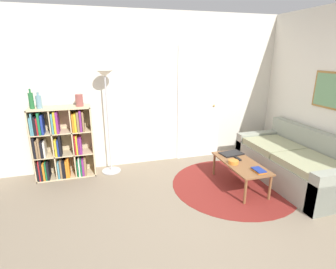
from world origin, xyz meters
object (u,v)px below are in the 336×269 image
(bookshelf, at_px, (61,144))
(bottle_middle, at_px, (39,102))
(floor_lamp, at_px, (106,96))
(laptop, at_px, (231,153))
(vase_on_shelf, at_px, (79,100))
(coffee_table, at_px, (240,165))
(bottle_left, at_px, (31,101))
(bowl, at_px, (233,162))
(couch, at_px, (296,164))

(bookshelf, bearing_deg, bottle_middle, -178.37)
(floor_lamp, distance_m, laptop, 2.18)
(floor_lamp, relative_size, laptop, 4.46)
(laptop, relative_size, vase_on_shelf, 2.04)
(coffee_table, xyz_separation_m, laptop, (0.04, 0.33, 0.05))
(coffee_table, height_order, bottle_middle, bottle_middle)
(bottle_middle, bearing_deg, vase_on_shelf, 1.11)
(vase_on_shelf, bearing_deg, bottle_left, -179.42)
(bookshelf, bearing_deg, floor_lamp, -3.15)
(bowl, bearing_deg, bottle_left, 157.91)
(couch, relative_size, coffee_table, 1.83)
(floor_lamp, relative_size, vase_on_shelf, 9.09)
(couch, distance_m, bottle_left, 4.12)
(bowl, xyz_separation_m, bottle_left, (-2.76, 1.12, 0.85))
(couch, relative_size, bottle_middle, 7.70)
(bowl, height_order, bottle_middle, bottle_middle)
(bottle_middle, bearing_deg, bottle_left, 177.56)
(floor_lamp, xyz_separation_m, bottle_middle, (-0.98, 0.03, -0.05))
(floor_lamp, relative_size, bottle_middle, 7.01)
(floor_lamp, relative_size, coffee_table, 1.67)
(floor_lamp, bearing_deg, bottle_middle, 177.99)
(coffee_table, bearing_deg, couch, -4.77)
(floor_lamp, bearing_deg, couch, -22.63)
(bookshelf, distance_m, bowl, 2.68)
(bowl, distance_m, vase_on_shelf, 2.52)
(bottle_left, xyz_separation_m, vase_on_shelf, (0.67, 0.01, -0.03))
(laptop, xyz_separation_m, bowl, (-0.17, -0.35, 0.02))
(bottle_left, height_order, bottle_middle, bottle_left)
(floor_lamp, xyz_separation_m, bottle_left, (-1.08, 0.04, -0.03))
(coffee_table, bearing_deg, vase_on_shelf, 153.39)
(couch, distance_m, vase_on_shelf, 3.51)
(bottle_left, bearing_deg, bowl, -22.09)
(vase_on_shelf, bearing_deg, bottle_middle, -178.89)
(bookshelf, xyz_separation_m, bottle_middle, (-0.23, -0.01, 0.69))
(couch, xyz_separation_m, bottle_middle, (-3.73, 1.18, 0.96))
(coffee_table, height_order, laptop, laptop)
(laptop, relative_size, bottle_middle, 1.57)
(coffee_table, bearing_deg, bottle_left, 159.06)
(bookshelf, height_order, bottle_middle, bottle_middle)
(bottle_left, bearing_deg, vase_on_shelf, 0.58)
(bowl, bearing_deg, vase_on_shelf, 151.69)
(laptop, bearing_deg, couch, -24.70)
(coffee_table, distance_m, vase_on_shelf, 2.64)
(bookshelf, relative_size, bottle_left, 3.87)
(couch, distance_m, laptop, 0.99)
(bookshelf, relative_size, couch, 0.62)
(bowl, xyz_separation_m, bottle_middle, (-2.66, 1.12, 0.83))
(bookshelf, bearing_deg, bottle_left, -179.60)
(bookshelf, bearing_deg, coffee_table, -23.45)
(couch, bearing_deg, bowl, 176.59)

